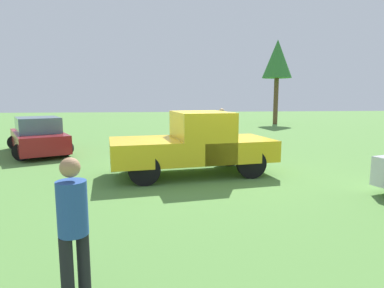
{
  "coord_description": "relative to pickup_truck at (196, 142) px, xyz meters",
  "views": [
    {
      "loc": [
        -1.4,
        -9.07,
        2.25
      ],
      "look_at": [
        -0.36,
        0.14,
        0.9
      ],
      "focal_mm": 30.2,
      "sensor_mm": 36.0,
      "label": 1
    }
  ],
  "objects": [
    {
      "name": "ground_plane",
      "position": [
        0.25,
        -0.16,
        -0.96
      ],
      "size": [
        80.0,
        80.0,
        0.0
      ],
      "primitive_type": "plane",
      "color": "#54843D"
    },
    {
      "name": "pickup_truck",
      "position": [
        0.0,
        0.0,
        0.0
      ],
      "size": [
        4.89,
        2.67,
        1.83
      ],
      "rotation": [
        0.0,
        0.0,
        3.29
      ],
      "color": "black",
      "rests_on": "ground_plane"
    },
    {
      "name": "sedan_near",
      "position": [
        -5.86,
        4.24,
        -0.29
      ],
      "size": [
        3.4,
        4.58,
        1.46
      ],
      "rotation": [
        0.0,
        0.0,
        2.02
      ],
      "color": "black",
      "rests_on": "ground_plane"
    },
    {
      "name": "person_bystander",
      "position": [
        -2.05,
        -5.8,
        -0.04
      ],
      "size": [
        0.45,
        0.45,
        1.63
      ],
      "rotation": [
        0.0,
        0.0,
        2.33
      ],
      "color": "black",
      "rests_on": "ground_plane"
    },
    {
      "name": "person_visitor",
      "position": [
        1.59,
        4.07,
        0.06
      ],
      "size": [
        0.45,
        0.45,
        1.78
      ],
      "rotation": [
        0.0,
        0.0,
        3.89
      ],
      "color": "#7A6B51",
      "rests_on": "ground_plane"
    },
    {
      "name": "tree_back_left",
      "position": [
        8.8,
        16.9,
        4.28
      ],
      "size": [
        2.41,
        2.41,
        6.88
      ],
      "color": "brown",
      "rests_on": "ground_plane"
    }
  ]
}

